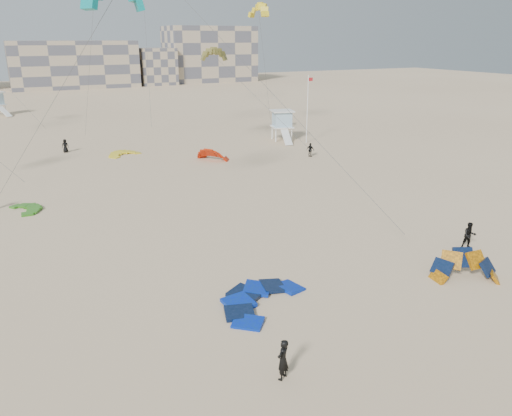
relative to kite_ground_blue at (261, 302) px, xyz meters
name	(u,v)px	position (x,y,z in m)	size (l,w,h in m)	color
ground	(252,352)	(-2.26, -3.60, 0.00)	(320.00, 320.00, 0.00)	beige
kite_ground_blue	(261,302)	(0.00, 0.00, 0.00)	(4.77, 4.98, 0.66)	#0016C1
kite_ground_orange	(464,278)	(11.38, -2.66, 0.00)	(3.76, 2.83, 2.49)	#FF9509
kite_ground_green	(26,210)	(-9.92, 20.89, 0.00)	(2.89, 3.06, 0.41)	#408923
kite_ground_red_far	(213,160)	(9.47, 30.25, 0.00)	(3.74, 3.17, 2.22)	#E43A02
kite_ground_yellow	(124,155)	(1.16, 36.96, 0.00)	(3.51, 3.66, 0.66)	yellow
kitesurfer_main	(283,360)	(-1.94, -5.68, 0.87)	(0.63, 0.42, 1.74)	black
kitesurfer_b	(469,235)	(15.00, 0.33, 0.85)	(0.83, 0.64, 1.70)	black
kitesurfer_d	(310,150)	(19.80, 26.70, 0.78)	(0.91, 0.38, 1.56)	black
kitesurfer_e	(65,146)	(-4.62, 41.37, 0.78)	(0.76, 0.49, 1.56)	black
kitesurfer_f	(289,119)	(28.37, 46.30, 0.94)	(1.75, 0.56, 1.89)	black
kite_fly_olive	(214,56)	(12.47, 36.74, 10.75)	(8.40, 13.69, 11.01)	olive
kite_fly_yellow	(259,12)	(21.22, 42.47, 15.95)	(6.13, 6.16, 16.27)	yellow
lifeguard_tower_near	(282,126)	(21.62, 36.50, 1.92)	(3.37, 5.66, 3.88)	white
flagpole	(308,108)	(23.57, 33.57, 4.40)	(0.68, 0.11, 8.40)	white
condo_mid	(73,64)	(7.74, 126.40, 6.00)	(32.00, 16.00, 12.00)	tan
condo_east	(210,54)	(47.74, 128.40, 8.00)	(26.00, 14.00, 16.00)	tan
condo_fill_right	(156,66)	(29.74, 124.40, 5.00)	(10.00, 10.00, 10.00)	tan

